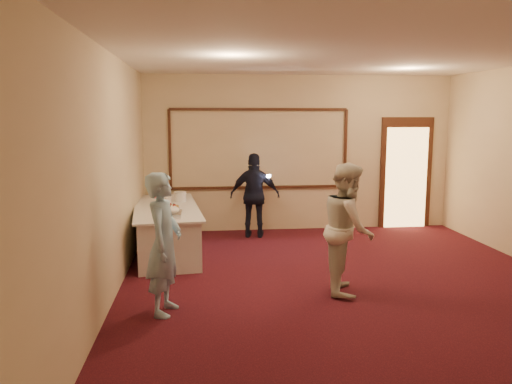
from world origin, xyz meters
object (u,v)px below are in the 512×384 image
cupcake_stand (159,188)px  guest (255,195)px  buffet_table (167,229)px  plate_stack_b (180,197)px  pavlova_tray (170,212)px  woman (348,228)px  plate_stack_a (166,201)px  tart (172,207)px  man (164,244)px

cupcake_stand → guest: (1.73, -0.06, -0.16)m
buffet_table → plate_stack_b: 0.67m
pavlova_tray → woman: bearing=-28.6°
buffet_table → woman: woman is taller
plate_stack_a → tart: bearing=-64.2°
cupcake_stand → woman: bearing=-49.9°
man → guest: 3.75m
tart → woman: size_ratio=0.15×
cupcake_stand → guest: bearing=-2.0°
buffet_table → pavlova_tray: size_ratio=5.54×
man → pavlova_tray: bearing=14.3°
buffet_table → plate_stack_a: plate_stack_a is taller
plate_stack_b → buffet_table: bearing=-116.6°
cupcake_stand → plate_stack_a: cupcake_stand is taller
pavlova_tray → guest: guest is taller
cupcake_stand → buffet_table: bearing=-79.5°
plate_stack_a → woman: 3.21m
pavlova_tray → woman: woman is taller
plate_stack_a → guest: bearing=29.9°
man → guest: (1.40, 3.48, -0.03)m
pavlova_tray → plate_stack_a: pavlova_tray is taller
plate_stack_b → guest: guest is taller
buffet_table → pavlova_tray: bearing=-82.4°
cupcake_stand → plate_stack_b: bearing=-53.7°
guest → plate_stack_a: bearing=39.5°
plate_stack_a → buffet_table: bearing=-70.3°
guest → woman: bearing=115.5°
pavlova_tray → plate_stack_a: (-0.12, 0.87, 0.00)m
pavlova_tray → tart: pavlova_tray is taller
buffet_table → woman: size_ratio=1.63×
plate_stack_a → guest: size_ratio=0.12×
pavlova_tray → buffet_table: bearing=97.6°
tart → pavlova_tray: bearing=-89.7°
tart → woman: 2.97m
plate_stack_a → man: (0.16, -2.59, -0.04)m
cupcake_stand → man: size_ratio=0.29×
tart → cupcake_stand: bearing=103.7°
buffet_table → man: bearing=-86.6°
plate_stack_b → tart: (-0.10, -0.66, -0.06)m
plate_stack_a → man: bearing=-86.5°
buffet_table → guest: (1.55, 0.91, 0.39)m
tart → guest: guest is taller
plate_stack_a → plate_stack_b: size_ratio=0.89×
cupcake_stand → woman: size_ratio=0.28×
buffet_table → plate_stack_a: (-0.00, 0.01, 0.46)m
buffet_table → man: 2.61m
plate_stack_b → man: man is taller
man → plate_stack_a: bearing=16.4°
buffet_table → guest: 1.84m
cupcake_stand → tart: 1.23m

